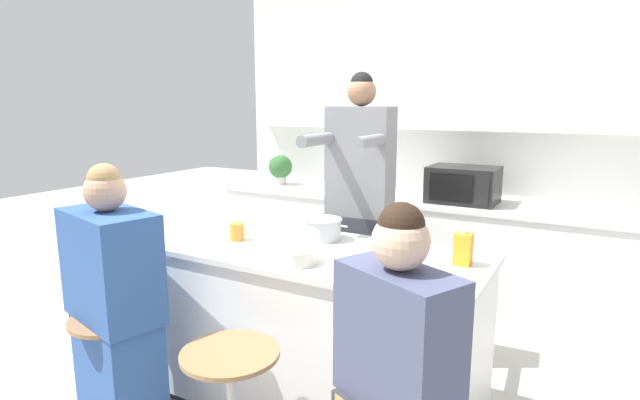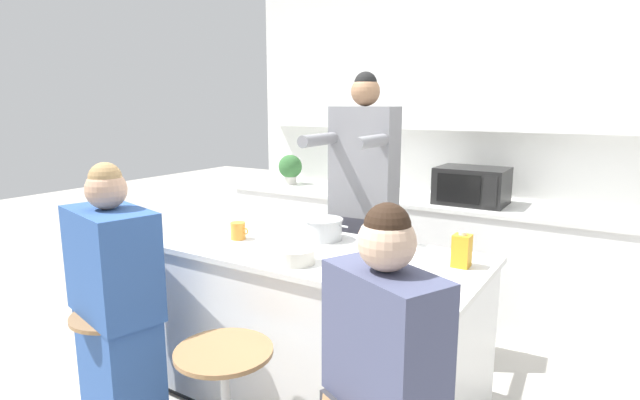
{
  "view_description": "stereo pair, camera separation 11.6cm",
  "coord_description": "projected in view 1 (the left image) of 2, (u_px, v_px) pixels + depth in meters",
  "views": [
    {
      "loc": [
        1.28,
        -2.18,
        1.66
      ],
      "look_at": [
        0.0,
        0.08,
        1.16
      ],
      "focal_mm": 28.0,
      "sensor_mm": 36.0,
      "label": 1
    },
    {
      "loc": [
        1.38,
        -2.12,
        1.66
      ],
      "look_at": [
        0.0,
        0.08,
        1.16
      ],
      "focal_mm": 28.0,
      "sensor_mm": 36.0,
      "label": 2
    }
  ],
  "objects": [
    {
      "name": "person_cooking",
      "position": [
        359.0,
        221.0,
        3.18
      ],
      "size": [
        0.44,
        0.62,
        1.85
      ],
      "rotation": [
        0.0,
        0.0,
        0.07
      ],
      "color": "#383842",
      "rests_on": "ground_plane"
    },
    {
      "name": "coffee_cup_near",
      "position": [
        237.0,
        232.0,
        2.79
      ],
      "size": [
        0.12,
        0.08,
        0.1
      ],
      "color": "orange",
      "rests_on": "kitchen_island"
    },
    {
      "name": "cooking_pot",
      "position": [
        322.0,
        229.0,
        2.8
      ],
      "size": [
        0.31,
        0.22,
        0.12
      ],
      "color": "#B7BABC",
      "rests_on": "kitchen_island"
    },
    {
      "name": "kitchen_island",
      "position": [
        313.0,
        329.0,
        2.7
      ],
      "size": [
        1.8,
        0.8,
        0.91
      ],
      "color": "black",
      "rests_on": "ground_plane"
    },
    {
      "name": "coffee_cup_far",
      "position": [
        398.0,
        268.0,
        2.18
      ],
      "size": [
        0.11,
        0.08,
        0.09
      ],
      "color": "#4C7099",
      "rests_on": "kitchen_island"
    },
    {
      "name": "juice_carton",
      "position": [
        463.0,
        249.0,
        2.35
      ],
      "size": [
        0.08,
        0.08,
        0.17
      ],
      "color": "gold",
      "rests_on": "kitchen_island"
    },
    {
      "name": "back_counter",
      "position": [
        415.0,
        251.0,
        4.14
      ],
      "size": [
        3.45,
        0.7,
        0.92
      ],
      "color": "white",
      "rests_on": "ground_plane"
    },
    {
      "name": "microwave",
      "position": [
        463.0,
        185.0,
        3.81
      ],
      "size": [
        0.51,
        0.39,
        0.28
      ],
      "color": "black",
      "rests_on": "back_counter"
    },
    {
      "name": "person_wrapped_blanket",
      "position": [
        115.0,
        316.0,
        2.42
      ],
      "size": [
        0.58,
        0.41,
        1.39
      ],
      "rotation": [
        0.0,
        0.0,
        -0.25
      ],
      "color": "#2D5193",
      "rests_on": "ground_plane"
    },
    {
      "name": "fruit_bowl",
      "position": [
        298.0,
        256.0,
        2.38
      ],
      "size": [
        0.19,
        0.19,
        0.07
      ],
      "color": "silver",
      "rests_on": "kitchen_island"
    },
    {
      "name": "bar_stool_leftmost",
      "position": [
        117.0,
        366.0,
        2.48
      ],
      "size": [
        0.42,
        0.42,
        0.64
      ],
      "color": "#997047",
      "rests_on": "ground_plane"
    },
    {
      "name": "potted_plant",
      "position": [
        280.0,
        168.0,
        4.67
      ],
      "size": [
        0.22,
        0.22,
        0.28
      ],
      "color": "beige",
      "rests_on": "back_counter"
    },
    {
      "name": "wall_back",
      "position": [
        432.0,
        118.0,
        4.22
      ],
      "size": [
        3.72,
        0.22,
        2.7
      ],
      "color": "silver",
      "rests_on": "ground_plane"
    }
  ]
}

